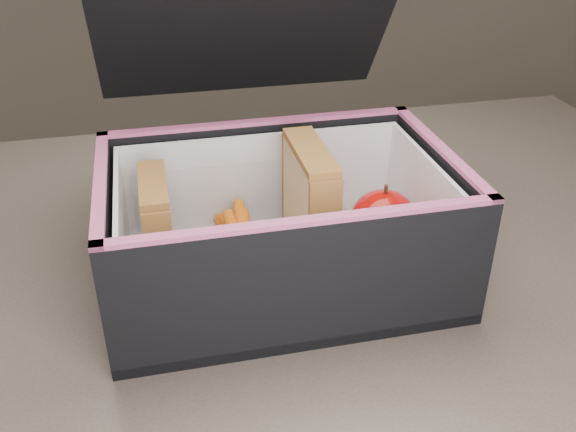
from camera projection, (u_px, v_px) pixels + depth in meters
name	position (u px, v px, depth m)	size (l,w,h in m)	color
kitchen_table	(248.00, 341.00, 0.69)	(1.20, 0.80, 0.75)	brown
lunch_bag	(279.00, 215.00, 0.60)	(0.32, 0.34, 0.29)	black
plastic_tub	(236.00, 231.00, 0.61)	(0.19, 0.13, 0.08)	white
sandwich_left	(158.00, 228.00, 0.59)	(0.02, 0.09, 0.10)	#CCB480
sandwich_right	(309.00, 203.00, 0.61)	(0.03, 0.10, 0.12)	#CCB480
carrot_sticks	(239.00, 249.00, 0.62)	(0.05, 0.16, 0.03)	#DB5E01
paper_napkin	(378.00, 251.00, 0.64)	(0.08, 0.09, 0.01)	white
red_apple	(383.00, 220.00, 0.63)	(0.09, 0.09, 0.07)	#98000D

